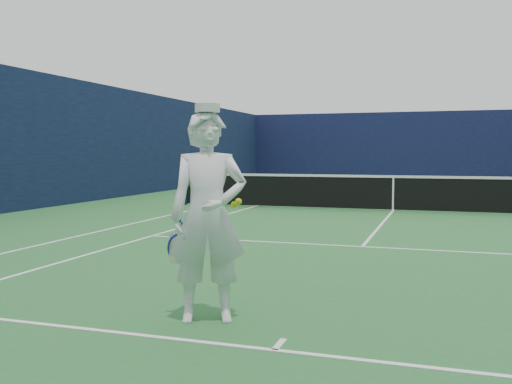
% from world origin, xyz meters
% --- Properties ---
extents(ground, '(80.00, 80.00, 0.00)m').
position_xyz_m(ground, '(0.00, 0.00, 0.00)').
color(ground, '#26642D').
rests_on(ground, ground).
extents(court_markings, '(11.03, 23.83, 0.01)m').
position_xyz_m(court_markings, '(0.00, 0.00, 0.00)').
color(court_markings, white).
rests_on(court_markings, ground).
extents(windscreen_fence, '(20.12, 36.12, 4.00)m').
position_xyz_m(windscreen_fence, '(0.00, 0.00, 2.00)').
color(windscreen_fence, '#0F1337').
rests_on(windscreen_fence, ground).
extents(tennis_net, '(12.88, 0.09, 1.07)m').
position_xyz_m(tennis_net, '(0.00, 0.00, 0.55)').
color(tennis_net, '#141E4C').
rests_on(tennis_net, ground).
extents(tennis_player, '(0.93, 0.75, 2.12)m').
position_xyz_m(tennis_player, '(-0.86, -11.25, 1.03)').
color(tennis_player, white).
rests_on(tennis_player, ground).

